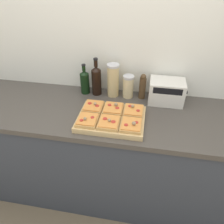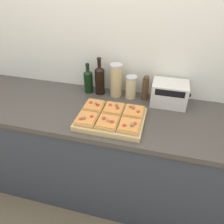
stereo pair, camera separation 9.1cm
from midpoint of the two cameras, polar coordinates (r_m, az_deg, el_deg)
The scene contains 16 objects.
ground_plane at distance 2.13m, azimuth -1.77°, elevation -25.93°, with size 12.00×12.00×0.00m, color brown.
wall_back at distance 1.79m, azimuth 3.63°, elevation 15.11°, with size 6.00×0.06×2.50m.
kitchen_counter at distance 1.93m, azimuth 0.63°, elevation -11.05°, with size 2.63×0.67×0.93m.
cutting_board at distance 1.51m, azimuth 1.45°, elevation -1.88°, with size 0.46×0.34×0.04m, color tan.
pizza_slice_back_left at distance 1.59m, azimuth -3.00°, elevation 1.58°, with size 0.14×0.15×0.05m.
pizza_slice_back_center at distance 1.56m, azimuth 2.17°, elevation 0.86°, with size 0.14×0.15×0.05m.
pizza_slice_back_right at distance 1.54m, azimuth 7.46°, elevation 0.07°, with size 0.14×0.15×0.05m.
pizza_slice_front_left at distance 1.46m, azimuth -4.86°, elevation -1.85°, with size 0.14×0.15×0.05m.
pizza_slice_front_center at distance 1.43m, azimuth 0.72°, elevation -2.74°, with size 0.14×0.15×0.05m.
pizza_slice_front_right at distance 1.41m, azimuth 6.53°, elevation -3.64°, with size 0.14×0.15×0.05m.
olive_oil_bottle at distance 1.82m, azimuth -4.75°, elevation 8.15°, with size 0.07×0.07×0.25m.
wine_bottle at distance 1.78m, azimuth -1.73°, elevation 8.47°, with size 0.08×0.08×0.31m.
grain_jar_tall at distance 1.75m, azimuth 2.45°, elevation 8.24°, with size 0.10×0.10×0.27m.
grain_jar_short at distance 1.75m, azimuth 6.50°, elevation 6.48°, with size 0.09×0.09×0.19m.
pepper_mill at distance 1.74m, azimuth 10.22°, elevation 6.25°, with size 0.05×0.05×0.21m.
toaster_oven at distance 1.72m, azimuth 16.23°, elevation 4.61°, with size 0.29×0.18×0.18m.
Camera 2 is at (0.36, -0.96, 1.87)m, focal length 35.00 mm.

